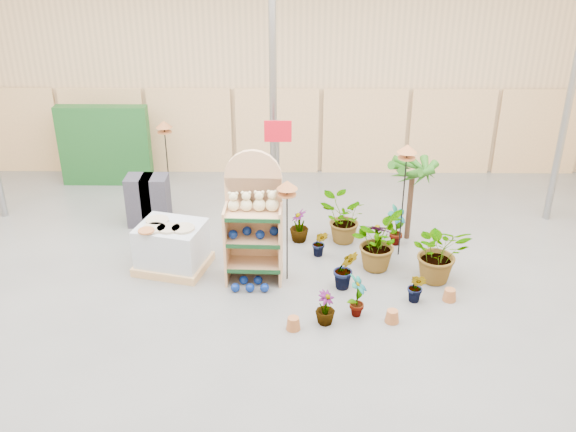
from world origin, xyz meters
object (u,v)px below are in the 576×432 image
Objects in this scene: bird_table_front at (287,188)px; potted_plant_2 at (376,241)px; display_shelf at (254,221)px; pallet_stack at (172,247)px.

bird_table_front is 1.79× the size of potted_plant_2.
display_shelf is at bearing 166.83° from bird_table_front.
display_shelf reaches higher than bird_table_front.
pallet_stack is 2.38m from bird_table_front.
pallet_stack is at bearing 173.44° from display_shelf.
bird_table_front is at bearing -164.78° from potted_plant_2.
bird_table_front is (0.55, -0.13, 0.66)m from display_shelf.
bird_table_front is at bearing -11.16° from display_shelf.
potted_plant_2 is (2.08, 0.29, -0.51)m from display_shelf.
display_shelf is 2.21× the size of potted_plant_2.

